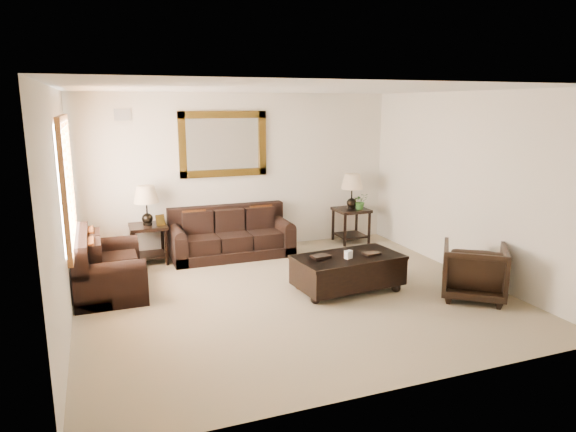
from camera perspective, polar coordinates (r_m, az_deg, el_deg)
name	(u,v)px	position (r m, az deg, el deg)	size (l,w,h in m)	color
room	(293,196)	(6.61, 0.55, 2.19)	(5.51, 5.01, 2.71)	gray
window	(68,182)	(7.04, -23.30, 3.46)	(0.07, 1.96, 1.66)	white
mirror	(223,144)	(8.80, -7.20, 7.93)	(1.50, 0.06, 1.10)	#492F0E
air_vent	(122,115)	(8.56, -17.93, 10.66)	(0.25, 0.02, 0.18)	#999999
sofa	(231,238)	(8.71, -6.36, -2.47)	(2.00, 0.87, 0.82)	black
loveseat	(105,270)	(7.44, -19.67, -5.64)	(0.89, 1.50, 0.84)	black
end_table_left	(147,213)	(8.44, -15.38, 0.33)	(0.57, 0.57, 1.26)	black
end_table_right	(352,198)	(9.47, 7.08, 2.01)	(0.58, 0.58, 1.27)	black
coffee_table	(348,269)	(7.10, 6.67, -5.85)	(1.52, 0.92, 0.62)	black
armchair	(474,269)	(7.19, 19.97, -5.51)	(0.78, 0.73, 0.80)	black
potted_plant	(360,203)	(9.45, 8.04, 1.44)	(0.26, 0.29, 0.23)	#26521C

